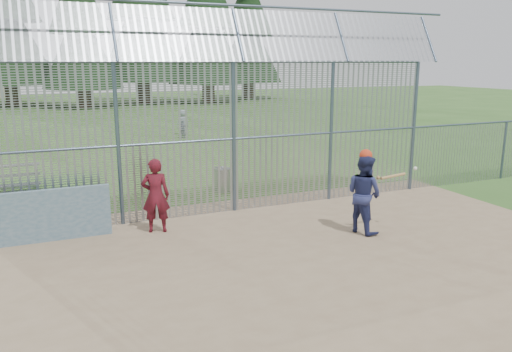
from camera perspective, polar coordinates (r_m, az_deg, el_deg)
name	(u,v)px	position (r m, az deg, el deg)	size (l,w,h in m)	color
ground	(293,255)	(10.72, 4.26, -9.00)	(120.00, 120.00, 0.00)	#2D511E
dirt_infield	(304,263)	(10.31, 5.55, -9.89)	(14.00, 10.00, 0.02)	#756047
dugout_wall	(53,215)	(12.19, -22.16, -4.15)	(2.50, 0.12, 1.20)	#38566B
batter	(364,194)	(12.05, 12.23, -1.99)	(0.91, 0.71, 1.87)	navy
onlooker	(156,196)	(12.02, -11.39, -2.20)	(0.65, 0.43, 1.79)	maroon
bg_kid_standing	(183,123)	(28.20, -8.35, 6.07)	(0.69, 0.45, 1.41)	gray
bg_kid_seated	(183,129)	(27.11, -8.36, 5.32)	(0.56, 0.23, 0.96)	slate
batting_gear	(370,159)	(11.91, 12.95, 1.93)	(1.34, 0.58, 0.71)	red
trash_can	(222,180)	(15.72, -3.86, -0.41)	(0.56, 0.56, 0.82)	#909498
backstop_fence	(296,122)	(13.92, 4.56, 6.13)	(20.09, 0.81, 5.30)	#47566B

